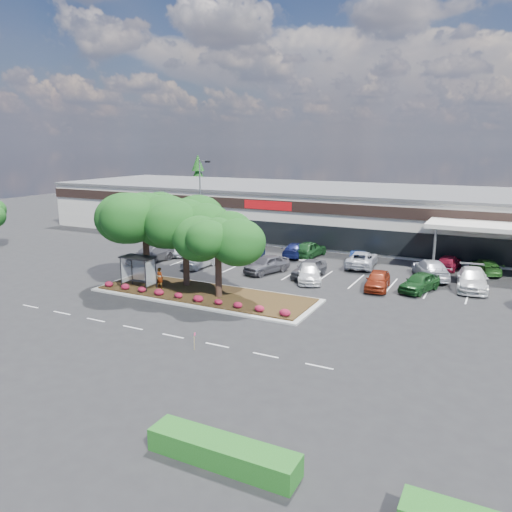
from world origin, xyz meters
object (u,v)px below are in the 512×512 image
at_px(car_0, 179,248).
at_px(light_pole, 202,216).
at_px(survey_stake, 194,339).
at_px(car_1, 150,254).

bearing_deg(car_0, light_pole, -41.00).
relative_size(survey_stake, car_1, 0.20).
height_order(light_pole, car_1, light_pole).
relative_size(light_pole, car_1, 1.85).
distance_m(light_pole, car_1, 6.44).
bearing_deg(light_pole, survey_stake, -58.38).
xyz_separation_m(survey_stake, car_0, (-15.84, 20.84, 0.03)).
bearing_deg(car_1, car_0, 93.72).
xyz_separation_m(light_pole, survey_stake, (12.04, -19.56, -3.84)).
distance_m(light_pole, car_0, 5.53).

